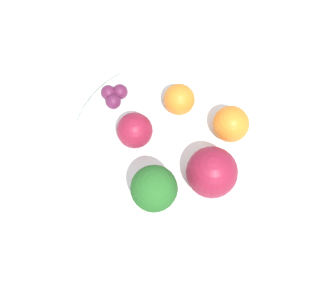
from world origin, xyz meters
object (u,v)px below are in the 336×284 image
(orange_back, at_px, (179,99))
(bowl, at_px, (168,151))
(grape_cluster, at_px, (114,95))
(apple_green, at_px, (212,172))
(orange_front, at_px, (231,124))
(broccoli, at_px, (154,189))
(apple_red, at_px, (135,130))

(orange_back, bearing_deg, bowl, -12.02)
(grape_cluster, bearing_deg, bowl, 49.54)
(apple_green, height_order, orange_back, apple_green)
(orange_front, bearing_deg, bowl, -73.65)
(orange_front, bearing_deg, grape_cluster, -104.89)
(broccoli, height_order, apple_green, broccoli)
(apple_green, bearing_deg, bowl, -129.59)
(broccoli, bearing_deg, orange_back, 169.22)
(broccoli, bearing_deg, apple_red, -159.99)
(orange_front, distance_m, orange_back, 0.07)
(bowl, xyz_separation_m, orange_front, (-0.02, 0.08, 0.04))
(apple_red, relative_size, grape_cluster, 1.28)
(orange_back, relative_size, grape_cluster, 1.15)
(bowl, distance_m, apple_green, 0.09)
(apple_red, bearing_deg, bowl, 78.42)
(apple_green, distance_m, orange_front, 0.07)
(orange_front, bearing_deg, apple_green, -19.39)
(bowl, distance_m, broccoli, 0.10)
(orange_back, height_order, grape_cluster, orange_back)
(orange_back, bearing_deg, orange_front, 63.52)
(orange_back, xyz_separation_m, grape_cluster, (-0.01, -0.08, -0.01))
(broccoli, xyz_separation_m, grape_cluster, (-0.13, -0.06, -0.03))
(grape_cluster, bearing_deg, orange_front, 75.11)
(apple_green, bearing_deg, grape_cluster, -130.09)
(apple_green, xyz_separation_m, orange_back, (-0.10, -0.04, -0.01))
(apple_green, relative_size, orange_front, 1.34)
(apple_red, height_order, orange_front, same)
(apple_green, bearing_deg, apple_red, -119.03)
(broccoli, bearing_deg, grape_cluster, -155.55)
(apple_red, distance_m, orange_back, 0.07)
(broccoli, relative_size, apple_red, 1.62)
(apple_red, height_order, apple_green, apple_green)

